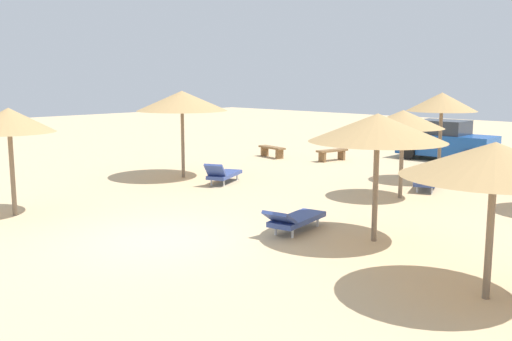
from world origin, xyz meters
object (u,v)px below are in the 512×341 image
object	(u,v)px
lounger_3	(444,166)
bench_1	(272,150)
parasol_3	(442,102)
parasol_4	(377,128)
lounger_2	(223,174)
parked_car	(446,141)
lounger_0	(428,179)
lounger_4	(294,219)
parasol_6	(9,121)
parasol_2	(182,101)
parasol_0	(403,119)
bench_0	(332,153)
parasol_5	(495,160)

from	to	relation	value
lounger_3	bench_1	xyz separation A→B (m)	(-7.66, -1.02, 0.03)
parasol_3	parasol_4	world-z (taller)	parasol_3
lounger_2	parked_car	distance (m)	10.86
lounger_2	lounger_0	bearing A→B (deg)	35.84
lounger_2	bench_1	bearing A→B (deg)	118.35
bench_1	lounger_4	bearing A→B (deg)	-44.91
parasol_4	parked_car	distance (m)	13.83
lounger_4	parked_car	size ratio (longest dim) A/B	0.49
parasol_6	parked_car	world-z (taller)	parasol_6
parasol_2	parasol_6	world-z (taller)	parasol_2
parked_car	lounger_3	bearing A→B (deg)	-64.40
parasol_3	parasol_0	bearing A→B (deg)	-81.58
lounger_2	bench_1	world-z (taller)	lounger_2
parasol_2	parasol_3	xyz separation A→B (m)	(6.94, 5.59, -0.01)
bench_0	bench_1	bearing A→B (deg)	-158.82
bench_1	lounger_3	bearing A→B (deg)	7.58
bench_0	parasol_4	bearing A→B (deg)	-48.82
parasol_4	parasol_6	distance (m)	9.18
parasol_4	parasol_2	bearing A→B (deg)	166.78
parasol_2	parked_car	world-z (taller)	parasol_2
bench_0	bench_1	xyz separation A→B (m)	(-2.58, -1.00, 0.00)
lounger_4	parasol_6	bearing A→B (deg)	-148.68
parked_car	bench_0	bearing A→B (deg)	-132.59
parasol_0	bench_0	distance (m)	8.01
parasol_3	bench_1	xyz separation A→B (m)	(-8.20, 0.45, -2.37)
lounger_3	lounger_4	world-z (taller)	lounger_4
lounger_2	lounger_4	bearing A→B (deg)	-27.89
parasol_6	parasol_2	bearing A→B (deg)	101.80
lounger_4	lounger_3	bearing A→B (deg)	97.37
lounger_0	lounger_4	xyz separation A→B (m)	(0.35, -6.98, -0.00)
lounger_3	bench_1	size ratio (longest dim) A/B	1.30
parasol_0	parasol_2	bearing A→B (deg)	-163.15
bench_0	parked_car	size ratio (longest dim) A/B	0.38
lounger_0	lounger_3	world-z (taller)	lounger_0
parasol_0	parasol_2	world-z (taller)	parasol_2
parasol_5	lounger_2	size ratio (longest dim) A/B	1.50
parasol_6	lounger_2	size ratio (longest dim) A/B	1.43
lounger_2	lounger_3	xyz separation A→B (m)	(4.50, 6.87, -0.01)
lounger_0	parked_car	world-z (taller)	parked_car
parasol_0	parasol_4	distance (m)	4.88
lounger_0	bench_0	world-z (taller)	lounger_0
parasol_5	bench_1	xyz separation A→B (m)	(-13.84, 9.85, -1.93)
parasol_6	parked_car	distance (m)	17.75
parasol_2	bench_1	world-z (taller)	parasol_2
parasol_0	parasol_5	size ratio (longest dim) A/B	0.89
parasol_2	lounger_4	bearing A→B (deg)	-20.52
parasol_4	lounger_4	distance (m)	2.86
parasol_2	lounger_2	bearing A→B (deg)	5.59
bench_0	parked_car	distance (m)	4.96
parasol_4	bench_0	xyz separation A→B (m)	(-8.09, 9.25, -2.14)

